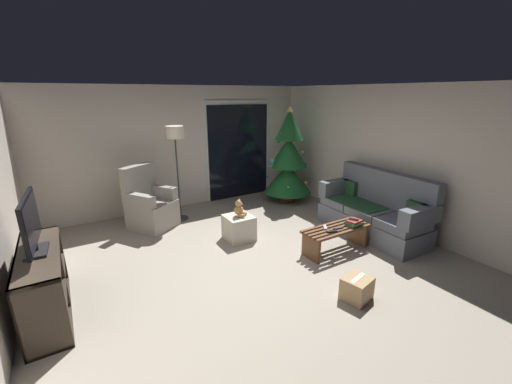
# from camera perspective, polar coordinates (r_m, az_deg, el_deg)

# --- Properties ---
(ground_plane) EXTENTS (7.00, 7.00, 0.00)m
(ground_plane) POSITION_cam_1_polar(r_m,az_deg,el_deg) (4.63, 0.32, -13.13)
(ground_plane) COLOR #9E9384
(wall_back) EXTENTS (5.72, 0.12, 2.50)m
(wall_back) POSITION_cam_1_polar(r_m,az_deg,el_deg) (6.87, -13.37, 7.69)
(wall_back) COLOR beige
(wall_back) RESTS_ON ground
(wall_right) EXTENTS (0.12, 6.00, 2.50)m
(wall_right) POSITION_cam_1_polar(r_m,az_deg,el_deg) (6.11, 23.88, 5.52)
(wall_right) COLOR beige
(wall_right) RESTS_ON ground
(patio_door_frame) EXTENTS (1.60, 0.02, 2.20)m
(patio_door_frame) POSITION_cam_1_polar(r_m,az_deg,el_deg) (7.35, -3.17, 7.55)
(patio_door_frame) COLOR silver
(patio_door_frame) RESTS_ON ground
(patio_door_glass) EXTENTS (1.50, 0.02, 2.10)m
(patio_door_glass) POSITION_cam_1_polar(r_m,az_deg,el_deg) (7.34, -3.09, 7.15)
(patio_door_glass) COLOR black
(patio_door_glass) RESTS_ON ground
(couch) EXTENTS (0.86, 1.97, 1.08)m
(couch) POSITION_cam_1_polar(r_m,az_deg,el_deg) (5.86, 20.46, -3.23)
(couch) COLOR slate
(couch) RESTS_ON ground
(coffee_table) EXTENTS (1.10, 0.40, 0.39)m
(coffee_table) POSITION_cam_1_polar(r_m,az_deg,el_deg) (5.07, 14.09, -7.53)
(coffee_table) COLOR brown
(coffee_table) RESTS_ON ground
(remote_black) EXTENTS (0.16, 0.09, 0.02)m
(remote_black) POSITION_cam_1_polar(r_m,az_deg,el_deg) (4.83, 13.46, -6.91)
(remote_black) COLOR black
(remote_black) RESTS_ON coffee_table
(remote_graphite) EXTENTS (0.16, 0.06, 0.02)m
(remote_graphite) POSITION_cam_1_polar(r_m,az_deg,el_deg) (4.98, 14.57, -6.26)
(remote_graphite) COLOR #333338
(remote_graphite) RESTS_ON coffee_table
(remote_silver) EXTENTS (0.13, 0.15, 0.02)m
(remote_silver) POSITION_cam_1_polar(r_m,az_deg,el_deg) (4.95, 12.28, -6.21)
(remote_silver) COLOR #ADADB2
(remote_silver) RESTS_ON coffee_table
(book_stack) EXTENTS (0.27, 0.19, 0.09)m
(book_stack) POSITION_cam_1_polar(r_m,az_deg,el_deg) (5.15, 17.20, -5.28)
(book_stack) COLOR #337042
(book_stack) RESTS_ON coffee_table
(cell_phone) EXTENTS (0.13, 0.16, 0.01)m
(cell_phone) POSITION_cam_1_polar(r_m,az_deg,el_deg) (5.14, 17.10, -4.73)
(cell_phone) COLOR black
(cell_phone) RESTS_ON book_stack
(christmas_tree) EXTENTS (1.04, 1.04, 2.09)m
(christmas_tree) POSITION_cam_1_polar(r_m,az_deg,el_deg) (7.02, 5.81, 5.55)
(christmas_tree) COLOR #4C1E19
(christmas_tree) RESTS_ON ground
(armchair) EXTENTS (0.95, 0.95, 1.13)m
(armchair) POSITION_cam_1_polar(r_m,az_deg,el_deg) (6.04, -18.48, -2.38)
(armchair) COLOR gray
(armchair) RESTS_ON ground
(floor_lamp) EXTENTS (0.32, 0.32, 1.78)m
(floor_lamp) POSITION_cam_1_polar(r_m,az_deg,el_deg) (6.01, -14.27, 8.76)
(floor_lamp) COLOR #2D2D30
(floor_lamp) RESTS_ON ground
(media_shelf) EXTENTS (0.40, 1.40, 0.76)m
(media_shelf) POSITION_cam_1_polar(r_m,az_deg,el_deg) (4.20, -34.10, -14.19)
(media_shelf) COLOR #382D23
(media_shelf) RESTS_ON ground
(television) EXTENTS (0.22, 0.84, 0.61)m
(television) POSITION_cam_1_polar(r_m,az_deg,el_deg) (3.96, -35.32, -4.76)
(television) COLOR black
(television) RESTS_ON media_shelf
(ottoman) EXTENTS (0.44, 0.44, 0.41)m
(ottoman) POSITION_cam_1_polar(r_m,az_deg,el_deg) (5.32, -3.08, -6.40)
(ottoman) COLOR beige
(ottoman) RESTS_ON ground
(teddy_bear_honey) EXTENTS (0.21, 0.21, 0.29)m
(teddy_bear_honey) POSITION_cam_1_polar(r_m,az_deg,el_deg) (5.19, -3.03, -3.10)
(teddy_bear_honey) COLOR tan
(teddy_bear_honey) RESTS_ON ottoman
(cardboard_box_taped_mid_floor) EXTENTS (0.38, 0.35, 0.28)m
(cardboard_box_taped_mid_floor) POSITION_cam_1_polar(r_m,az_deg,el_deg) (4.11, 17.60, -16.13)
(cardboard_box_taped_mid_floor) COLOR tan
(cardboard_box_taped_mid_floor) RESTS_ON ground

